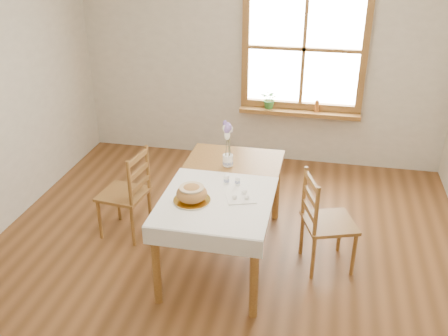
# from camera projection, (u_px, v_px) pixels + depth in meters

# --- Properties ---
(ground) EXTENTS (5.00, 5.00, 0.00)m
(ground) POSITION_uv_depth(u_px,v_px,m) (217.00, 274.00, 4.40)
(ground) COLOR brown
(ground) RESTS_ON ground
(room_walls) EXTENTS (4.60, 5.10, 2.65)m
(room_walls) POSITION_uv_depth(u_px,v_px,m) (216.00, 87.00, 3.64)
(room_walls) COLOR beige
(room_walls) RESTS_ON ground
(window) EXTENTS (1.46, 0.08, 1.46)m
(window) POSITION_uv_depth(u_px,v_px,m) (304.00, 49.00, 5.82)
(window) COLOR olive
(window) RESTS_ON ground
(window_sill) EXTENTS (1.46, 0.20, 0.05)m
(window_sill) POSITION_uv_depth(u_px,v_px,m) (299.00, 112.00, 6.10)
(window_sill) COLOR olive
(window_sill) RESTS_ON ground
(dining_table) EXTENTS (0.90, 1.60, 0.75)m
(dining_table) POSITION_uv_depth(u_px,v_px,m) (224.00, 192.00, 4.37)
(dining_table) COLOR olive
(dining_table) RESTS_ON ground
(table_linen) EXTENTS (0.91, 0.99, 0.01)m
(table_linen) POSITION_uv_depth(u_px,v_px,m) (216.00, 200.00, 4.06)
(table_linen) COLOR white
(table_linen) RESTS_ON dining_table
(chair_left) EXTENTS (0.49, 0.47, 0.90)m
(chair_left) POSITION_uv_depth(u_px,v_px,m) (123.00, 193.00, 4.80)
(chair_left) COLOR olive
(chair_left) RESTS_ON ground
(chair_right) EXTENTS (0.56, 0.54, 0.90)m
(chair_right) POSITION_uv_depth(u_px,v_px,m) (329.00, 221.00, 4.34)
(chair_right) COLOR olive
(chair_right) RESTS_ON ground
(bread_plate) EXTENTS (0.30, 0.30, 0.02)m
(bread_plate) POSITION_uv_depth(u_px,v_px,m) (192.00, 200.00, 4.03)
(bread_plate) COLOR white
(bread_plate) RESTS_ON table_linen
(bread_loaf) EXTENTS (0.25, 0.25, 0.14)m
(bread_loaf) POSITION_uv_depth(u_px,v_px,m) (192.00, 192.00, 4.00)
(bread_loaf) COLOR #A87A3B
(bread_loaf) RESTS_ON bread_plate
(egg_napkin) EXTENTS (0.28, 0.26, 0.01)m
(egg_napkin) POSITION_uv_depth(u_px,v_px,m) (241.00, 198.00, 4.07)
(egg_napkin) COLOR white
(egg_napkin) RESTS_ON table_linen
(eggs) EXTENTS (0.22, 0.21, 0.04)m
(eggs) POSITION_uv_depth(u_px,v_px,m) (241.00, 195.00, 4.06)
(eggs) COLOR white
(eggs) RESTS_ON egg_napkin
(salt_shaker) EXTENTS (0.06, 0.06, 0.09)m
(salt_shaker) POSITION_uv_depth(u_px,v_px,m) (227.00, 179.00, 4.28)
(salt_shaker) COLOR white
(salt_shaker) RESTS_ON table_linen
(pepper_shaker) EXTENTS (0.05, 0.05, 0.09)m
(pepper_shaker) POSITION_uv_depth(u_px,v_px,m) (237.00, 181.00, 4.26)
(pepper_shaker) COLOR white
(pepper_shaker) RESTS_ON table_linen
(flower_vase) EXTENTS (0.12, 0.12, 0.11)m
(flower_vase) POSITION_uv_depth(u_px,v_px,m) (228.00, 161.00, 4.61)
(flower_vase) COLOR white
(flower_vase) RESTS_ON dining_table
(lavender_bouquet) EXTENTS (0.17, 0.17, 0.32)m
(lavender_bouquet) POSITION_uv_depth(u_px,v_px,m) (228.00, 140.00, 4.52)
(lavender_bouquet) COLOR #775BA1
(lavender_bouquet) RESTS_ON flower_vase
(potted_plant) EXTENTS (0.28, 0.29, 0.18)m
(potted_plant) POSITION_uv_depth(u_px,v_px,m) (270.00, 101.00, 6.12)
(potted_plant) COLOR #34762F
(potted_plant) RESTS_ON window_sill
(amber_bottle) EXTENTS (0.06, 0.06, 0.15)m
(amber_bottle) POSITION_uv_depth(u_px,v_px,m) (317.00, 106.00, 6.02)
(amber_bottle) COLOR #B05E20
(amber_bottle) RESTS_ON window_sill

